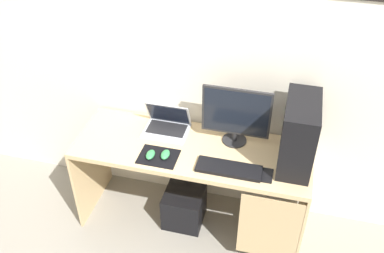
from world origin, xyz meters
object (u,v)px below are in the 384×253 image
at_px(subwoofer, 184,206).
at_px(keyboard, 229,169).
at_px(monitor, 236,115).
at_px(cell_phone, 267,175).
at_px(laptop, 167,125).
at_px(mouse_left, 165,155).
at_px(pc_tower, 299,134).
at_px(mouse_right, 150,155).

bearing_deg(subwoofer, keyboard, -22.44).
relative_size(monitor, cell_phone, 3.55).
bearing_deg(monitor, keyboard, -86.79).
relative_size(monitor, subwoofer, 1.59).
relative_size(keyboard, subwoofer, 1.44).
distance_m(laptop, mouse_left, 0.30).
height_order(pc_tower, keyboard, pc_tower).
height_order(keyboard, mouse_right, mouse_right).
xyz_separation_m(monitor, cell_phone, (0.26, -0.29, -0.22)).
distance_m(monitor, mouse_right, 0.62).
relative_size(cell_phone, subwoofer, 0.45).
height_order(mouse_left, mouse_right, same).
bearing_deg(mouse_left, subwoofer, 53.09).
relative_size(monitor, mouse_right, 4.81).
bearing_deg(monitor, subwoofer, -154.69).
relative_size(monitor, laptop, 1.47).
relative_size(keyboard, cell_phone, 3.23).
xyz_separation_m(monitor, keyboard, (0.02, -0.29, -0.21)).
distance_m(keyboard, mouse_left, 0.43).
bearing_deg(mouse_right, subwoofer, 38.11).
bearing_deg(mouse_left, mouse_right, -165.26).
height_order(monitor, keyboard, monitor).
height_order(pc_tower, subwoofer, pc_tower).
relative_size(mouse_right, subwoofer, 0.33).
height_order(monitor, cell_phone, monitor).
xyz_separation_m(pc_tower, mouse_left, (-0.83, -0.17, -0.21)).
distance_m(monitor, mouse_left, 0.54).
distance_m(monitor, keyboard, 0.36).
bearing_deg(cell_phone, monitor, 132.21).
xyz_separation_m(laptop, subwoofer, (0.17, -0.17, -0.63)).
bearing_deg(subwoofer, mouse_left, -126.91).
bearing_deg(keyboard, pc_tower, 25.01).
height_order(pc_tower, mouse_right, pc_tower).
distance_m(pc_tower, mouse_left, 0.87).
relative_size(laptop, cell_phone, 2.42).
xyz_separation_m(pc_tower, laptop, (-0.90, 0.12, -0.19)).
relative_size(pc_tower, subwoofer, 1.60).
bearing_deg(pc_tower, keyboard, -154.99).
distance_m(mouse_left, cell_phone, 0.68).
bearing_deg(mouse_left, pc_tower, 11.28).
height_order(keyboard, cell_phone, keyboard).
bearing_deg(mouse_right, keyboard, 0.54).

